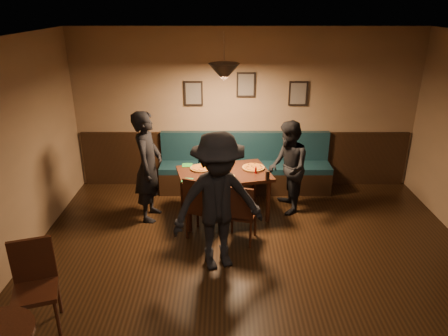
# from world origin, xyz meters

# --- Properties ---
(floor) EXTENTS (7.00, 7.00, 0.00)m
(floor) POSITION_xyz_m (0.00, 0.00, 0.00)
(floor) COLOR black
(floor) RESTS_ON ground
(ceiling) EXTENTS (7.00, 7.00, 0.00)m
(ceiling) POSITION_xyz_m (0.00, 0.00, 2.80)
(ceiling) COLOR silver
(ceiling) RESTS_ON ground
(wall_back) EXTENTS (6.00, 0.00, 6.00)m
(wall_back) POSITION_xyz_m (0.00, 3.50, 1.40)
(wall_back) COLOR #8C704F
(wall_back) RESTS_ON ground
(wainscot) EXTENTS (5.88, 0.06, 1.00)m
(wainscot) POSITION_xyz_m (0.00, 3.47, 0.50)
(wainscot) COLOR black
(wainscot) RESTS_ON ground
(booth_bench) EXTENTS (3.00, 0.60, 1.00)m
(booth_bench) POSITION_xyz_m (0.00, 3.20, 0.50)
(booth_bench) COLOR #0F232D
(booth_bench) RESTS_ON ground
(picture_left) EXTENTS (0.32, 0.04, 0.42)m
(picture_left) POSITION_xyz_m (-0.90, 3.47, 1.70)
(picture_left) COLOR black
(picture_left) RESTS_ON wall_back
(picture_center) EXTENTS (0.32, 0.04, 0.42)m
(picture_center) POSITION_xyz_m (0.00, 3.47, 1.85)
(picture_center) COLOR black
(picture_center) RESTS_ON wall_back
(picture_right) EXTENTS (0.32, 0.04, 0.42)m
(picture_right) POSITION_xyz_m (0.90, 3.47, 1.70)
(picture_right) COLOR black
(picture_right) RESTS_ON wall_back
(pendant_lamp) EXTENTS (0.44, 0.44, 0.25)m
(pendant_lamp) POSITION_xyz_m (-0.37, 2.25, 2.25)
(pendant_lamp) COLOR black
(pendant_lamp) RESTS_ON ceiling
(dining_table) EXTENTS (1.54, 1.18, 0.74)m
(dining_table) POSITION_xyz_m (-0.37, 2.25, 0.37)
(dining_table) COLOR black
(dining_table) RESTS_ON floor
(chair_near_left) EXTENTS (0.54, 0.54, 0.94)m
(chair_near_left) POSITION_xyz_m (-0.67, 1.66, 0.47)
(chair_near_left) COLOR black
(chair_near_left) RESTS_ON floor
(chair_near_right) EXTENTS (0.49, 0.49, 0.90)m
(chair_near_right) POSITION_xyz_m (-0.13, 1.51, 0.45)
(chair_near_right) COLOR black
(chair_near_right) RESTS_ON floor
(diner_left) EXTENTS (0.47, 0.66, 1.72)m
(diner_left) POSITION_xyz_m (-1.52, 2.19, 0.86)
(diner_left) COLOR black
(diner_left) RESTS_ON floor
(diner_right) EXTENTS (0.61, 0.76, 1.50)m
(diner_right) POSITION_xyz_m (0.63, 2.41, 0.75)
(diner_right) COLOR black
(diner_right) RESTS_ON floor
(diner_front) EXTENTS (1.32, 1.02, 1.79)m
(diner_front) POSITION_xyz_m (-0.44, 0.91, 0.90)
(diner_front) COLOR black
(diner_front) RESTS_ON floor
(pizza_a) EXTENTS (0.41, 0.41, 0.04)m
(pizza_a) POSITION_xyz_m (-0.74, 2.38, 0.75)
(pizza_a) COLOR gold
(pizza_a) RESTS_ON dining_table
(pizza_b) EXTENTS (0.33, 0.33, 0.04)m
(pizza_b) POSITION_xyz_m (-0.37, 2.03, 0.75)
(pizza_b) COLOR orange
(pizza_b) RESTS_ON dining_table
(pizza_c) EXTENTS (0.38, 0.38, 0.04)m
(pizza_c) POSITION_xyz_m (0.09, 2.40, 0.76)
(pizza_c) COLOR gold
(pizza_c) RESTS_ON dining_table
(soda_glass) EXTENTS (0.08, 0.08, 0.14)m
(soda_glass) POSITION_xyz_m (0.27, 1.97, 0.80)
(soda_glass) COLOR black
(soda_glass) RESTS_ON dining_table
(tabasco_bottle) EXTENTS (0.04, 0.04, 0.13)m
(tabasco_bottle) POSITION_xyz_m (0.11, 2.21, 0.80)
(tabasco_bottle) COLOR #870405
(tabasco_bottle) RESTS_ON dining_table
(napkin_a) EXTENTS (0.17, 0.17, 0.01)m
(napkin_a) POSITION_xyz_m (-0.96, 2.54, 0.74)
(napkin_a) COLOR #1E7324
(napkin_a) RESTS_ON dining_table
(napkin_b) EXTENTS (0.17, 0.17, 0.01)m
(napkin_b) POSITION_xyz_m (-0.91, 1.95, 0.74)
(napkin_b) COLOR #207A3B
(napkin_b) RESTS_ON dining_table
(cutlery_set) EXTENTS (0.19, 0.05, 0.00)m
(cutlery_set) POSITION_xyz_m (-0.41, 1.88, 0.74)
(cutlery_set) COLOR silver
(cutlery_set) RESTS_ON dining_table
(cafe_chair_far) EXTENTS (0.54, 0.54, 0.96)m
(cafe_chair_far) POSITION_xyz_m (-2.28, -0.22, 0.48)
(cafe_chair_far) COLOR #311D0D
(cafe_chair_far) RESTS_ON floor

